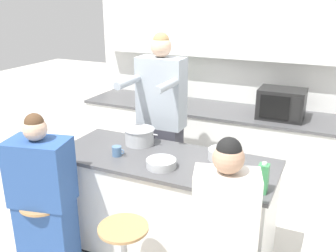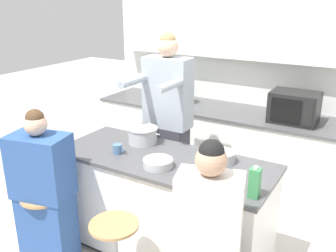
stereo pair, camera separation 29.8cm
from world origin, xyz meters
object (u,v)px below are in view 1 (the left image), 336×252
object	(u,v)px
coffee_cup_near	(117,151)
juice_carton	(263,178)
person_cooking	(161,131)
banana_bunch	(204,172)
fruit_bowl	(222,154)
person_wrapped_blanket	(44,204)
microwave	(281,104)
bar_stool_leftmost	(47,238)
cooking_pot	(139,136)
potted_plant	(170,89)
kitchen_island	(164,206)

from	to	relation	value
coffee_cup_near	juice_carton	size ratio (longest dim) A/B	0.50
person_cooking	banana_bunch	xyz separation A→B (m)	(0.68, -0.70, 0.02)
fruit_bowl	person_wrapped_blanket	bearing A→B (deg)	-144.99
person_cooking	microwave	bearing A→B (deg)	41.15
bar_stool_leftmost	juice_carton	size ratio (longest dim) A/B	3.01
fruit_bowl	juice_carton	distance (m)	0.57
bar_stool_leftmost	juice_carton	bearing A→B (deg)	14.86
bar_stool_leftmost	cooking_pot	bearing A→B (deg)	64.75
person_cooking	potted_plant	size ratio (longest dim) A/B	6.20
person_wrapped_blanket	potted_plant	size ratio (longest dim) A/B	4.61
bar_stool_leftmost	potted_plant	xyz separation A→B (m)	(0.09, 2.11, 0.73)
microwave	bar_stool_leftmost	bearing A→B (deg)	-124.12
microwave	coffee_cup_near	bearing A→B (deg)	-124.16
person_wrapped_blanket	coffee_cup_near	size ratio (longest dim) A/B	12.37
kitchen_island	coffee_cup_near	distance (m)	0.62
person_cooking	microwave	world-z (taller)	person_cooking
cooking_pot	fruit_bowl	size ratio (longest dim) A/B	1.60
banana_bunch	person_wrapped_blanket	bearing A→B (deg)	-156.59
bar_stool_leftmost	coffee_cup_near	distance (m)	0.87
banana_bunch	microwave	world-z (taller)	microwave
bar_stool_leftmost	coffee_cup_near	size ratio (longest dim) A/B	5.97
person_cooking	banana_bunch	world-z (taller)	person_cooking
fruit_bowl	coffee_cup_near	size ratio (longest dim) A/B	2.01
person_cooking	banana_bunch	size ratio (longest dim) A/B	11.36
person_wrapped_blanket	juice_carton	world-z (taller)	person_wrapped_blanket
potted_plant	bar_stool_leftmost	bearing A→B (deg)	-92.48
fruit_bowl	kitchen_island	bearing A→B (deg)	-157.66
banana_bunch	person_cooking	bearing A→B (deg)	134.24
kitchen_island	person_cooking	xyz separation A→B (m)	(-0.29, 0.55, 0.45)
kitchen_island	person_wrapped_blanket	xyz separation A→B (m)	(-0.71, -0.62, 0.18)
person_wrapped_blanket	coffee_cup_near	bearing A→B (deg)	42.69
juice_carton	microwave	distance (m)	1.66
person_wrapped_blanket	cooking_pot	size ratio (longest dim) A/B	3.85
kitchen_island	juice_carton	size ratio (longest dim) A/B	8.23
kitchen_island	coffee_cup_near	size ratio (longest dim) A/B	16.34
person_wrapped_blanket	banana_bunch	distance (m)	1.23
fruit_bowl	banana_bunch	xyz separation A→B (m)	(-0.04, -0.32, -0.02)
person_cooking	coffee_cup_near	bearing A→B (deg)	-96.97
bar_stool_leftmost	microwave	world-z (taller)	microwave
bar_stool_leftmost	person_wrapped_blanket	distance (m)	0.30
microwave	cooking_pot	bearing A→B (deg)	-129.17
coffee_cup_near	fruit_bowl	bearing A→B (deg)	20.29
cooking_pot	juice_carton	distance (m)	1.23
coffee_cup_near	microwave	size ratio (longest dim) A/B	0.23
coffee_cup_near	microwave	xyz separation A→B (m)	(1.05, 1.54, 0.13)
potted_plant	fruit_bowl	bearing A→B (deg)	-51.11
person_wrapped_blanket	microwave	world-z (taller)	person_wrapped_blanket
juice_carton	microwave	xyz separation A→B (m)	(-0.15, 1.65, 0.06)
fruit_bowl	coffee_cup_near	bearing A→B (deg)	-159.71
banana_bunch	potted_plant	distance (m)	1.92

